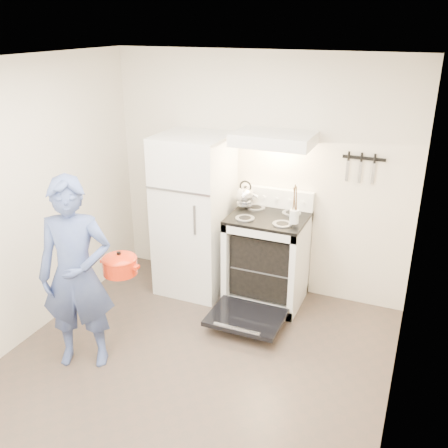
{
  "coord_description": "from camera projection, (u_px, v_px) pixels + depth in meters",
  "views": [
    {
      "loc": [
        1.62,
        -2.94,
        2.76
      ],
      "look_at": [
        -0.05,
        1.0,
        1.0
      ],
      "focal_mm": 40.0,
      "sensor_mm": 36.0,
      "label": 1
    }
  ],
  "objects": [
    {
      "name": "person",
      "position": [
        76.0,
        275.0,
        4.06
      ],
      "size": [
        0.71,
        0.61,
        1.66
      ],
      "primitive_type": "imported",
      "rotation": [
        0.0,
        0.0,
        0.41
      ],
      "color": "navy",
      "rests_on": "floor"
    },
    {
      "name": "back_wall",
      "position": [
        258.0,
        176.0,
        5.2
      ],
      "size": [
        3.2,
        0.02,
        2.5
      ],
      "primitive_type": "cube",
      "color": "beige",
      "rests_on": "ground"
    },
    {
      "name": "refrigerator",
      "position": [
        194.0,
        215.0,
        5.26
      ],
      "size": [
        0.7,
        0.7,
        1.7
      ],
      "primitive_type": "cube",
      "color": "white",
      "rests_on": "floor"
    },
    {
      "name": "knife_strip",
      "position": [
        364.0,
        158.0,
        4.69
      ],
      "size": [
        0.4,
        0.02,
        0.03
      ],
      "primitive_type": "cube",
      "color": "black",
      "rests_on": "back_wall"
    },
    {
      "name": "range_hood",
      "position": [
        274.0,
        139.0,
        4.73
      ],
      "size": [
        0.76,
        0.5,
        0.12
      ],
      "primitive_type": "cube",
      "color": "white",
      "rests_on": "back_wall"
    },
    {
      "name": "cooktop",
      "position": [
        269.0,
        217.0,
        4.96
      ],
      "size": [
        0.76,
        0.65,
        0.03
      ],
      "primitive_type": "cube",
      "color": "black",
      "rests_on": "stove_body"
    },
    {
      "name": "stove_body",
      "position": [
        267.0,
        260.0,
        5.14
      ],
      "size": [
        0.76,
        0.65,
        0.92
      ],
      "primitive_type": "cube",
      "color": "white",
      "rests_on": "floor"
    },
    {
      "name": "tea_kettle",
      "position": [
        245.0,
        194.0,
        5.12
      ],
      "size": [
        0.24,
        0.2,
        0.29
      ],
      "primitive_type": null,
      "color": "silver",
      "rests_on": "cooktop"
    },
    {
      "name": "utensil_jar",
      "position": [
        294.0,
        216.0,
        4.69
      ],
      "size": [
        0.1,
        0.1,
        0.13
      ],
      "primitive_type": "cylinder",
      "rotation": [
        0.0,
        0.0,
        -0.11
      ],
      "color": "silver",
      "rests_on": "cooktop"
    },
    {
      "name": "oven_rack",
      "position": [
        267.0,
        262.0,
        5.15
      ],
      "size": [
        0.6,
        0.52,
        0.01
      ],
      "primitive_type": "cube",
      "color": "slate",
      "rests_on": "stove_body"
    },
    {
      "name": "floor",
      "position": [
        183.0,
        378.0,
        4.14
      ],
      "size": [
        3.6,
        3.6,
        0.0
      ],
      "primitive_type": "plane",
      "color": "#4B3C32",
      "rests_on": "ground"
    },
    {
      "name": "backsplash",
      "position": [
        278.0,
        198.0,
        5.16
      ],
      "size": [
        0.76,
        0.07,
        0.2
      ],
      "primitive_type": "cube",
      "color": "white",
      "rests_on": "cooktop"
    },
    {
      "name": "pizza_stone",
      "position": [
        262.0,
        264.0,
        5.07
      ],
      "size": [
        0.3,
        0.3,
        0.02
      ],
      "primitive_type": "cylinder",
      "color": "#84664C",
      "rests_on": "oven_rack"
    },
    {
      "name": "oven_door",
      "position": [
        246.0,
        317.0,
        4.76
      ],
      "size": [
        0.7,
        0.54,
        0.04
      ],
      "primitive_type": "cube",
      "color": "black",
      "rests_on": "floor"
    },
    {
      "name": "dutch_oven",
      "position": [
        120.0,
        266.0,
        4.18
      ],
      "size": [
        0.36,
        0.29,
        0.23
      ],
      "primitive_type": null,
      "color": "red",
      "rests_on": "person"
    }
  ]
}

